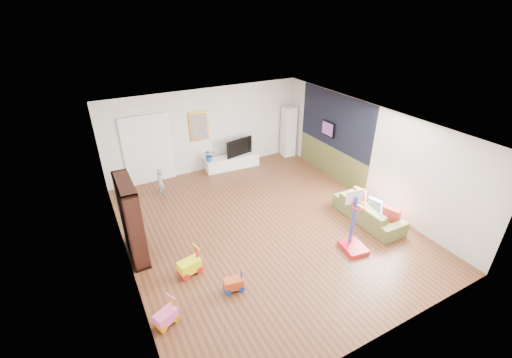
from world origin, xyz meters
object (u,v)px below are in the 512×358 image
media_console (232,162)px  sofa (369,211)px  bookshelf (131,220)px  basketball_hoop (357,223)px

media_console → sofa: size_ratio=0.94×
media_console → bookshelf: bearing=-137.8°
media_console → basketball_hoop: size_ratio=1.25×
bookshelf → sofa: size_ratio=0.95×
bookshelf → sofa: 5.75m
bookshelf → basketball_hoop: 4.92m
media_console → sofa: (1.77, -4.51, 0.07)m
bookshelf → media_console: bearing=38.9°
media_console → basketball_hoop: bearing=-79.6°
sofa → basketball_hoop: size_ratio=1.33×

